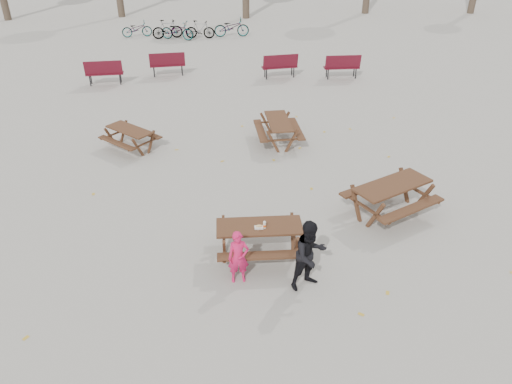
{
  "coord_description": "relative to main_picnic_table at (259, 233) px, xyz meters",
  "views": [
    {
      "loc": [
        -0.67,
        -8.58,
        6.7
      ],
      "look_at": [
        0.0,
        1.0,
        1.0
      ],
      "focal_mm": 35.0,
      "sensor_mm": 36.0,
      "label": 1
    }
  ],
  "objects": [
    {
      "name": "soda_bottle",
      "position": [
        0.1,
        -0.1,
        0.26
      ],
      "size": [
        0.07,
        0.07,
        0.17
      ],
      "color": "silver",
      "rests_on": "main_picnic_table"
    },
    {
      "name": "bread_roll",
      "position": [
        -0.02,
        -0.1,
        0.25
      ],
      "size": [
        0.14,
        0.06,
        0.05
      ],
      "primitive_type": "ellipsoid",
      "color": "tan",
      "rests_on": "food_tray"
    },
    {
      "name": "ground",
      "position": [
        0.0,
        0.0,
        -0.59
      ],
      "size": [
        80.0,
        80.0,
        0.0
      ],
      "primitive_type": "plane",
      "color": "gray",
      "rests_on": "ground"
    },
    {
      "name": "adult",
      "position": [
        0.9,
        -1.03,
        0.16
      ],
      "size": [
        0.9,
        0.83,
        1.5
      ],
      "primitive_type": "imported",
      "rotation": [
        0.0,
        0.0,
        0.46
      ],
      "color": "black",
      "rests_on": "ground"
    },
    {
      "name": "food_tray",
      "position": [
        -0.02,
        -0.1,
        0.21
      ],
      "size": [
        0.18,
        0.11,
        0.03
      ],
      "primitive_type": "cube",
      "color": "white",
      "rests_on": "main_picnic_table"
    },
    {
      "name": "picnic_table_far",
      "position": [
        1.04,
        5.72,
        -0.22
      ],
      "size": [
        1.47,
        1.79,
        0.74
      ],
      "primitive_type": null,
      "rotation": [
        0.0,
        0.0,
        1.63
      ],
      "color": "#381D14",
      "rests_on": "ground"
    },
    {
      "name": "picnic_table_north",
      "position": [
        -3.52,
        5.56,
        -0.26
      ],
      "size": [
        1.97,
        1.94,
        0.66
      ],
      "primitive_type": null,
      "rotation": [
        0.0,
        0.0,
        -0.73
      ],
      "color": "#381D14",
      "rests_on": "ground"
    },
    {
      "name": "child",
      "position": [
        -0.47,
        -0.79,
        -0.01
      ],
      "size": [
        0.44,
        0.31,
        1.16
      ],
      "primitive_type": "imported",
      "rotation": [
        0.0,
        0.0,
        0.07
      ],
      "color": "#D71A54",
      "rests_on": "ground"
    },
    {
      "name": "main_picnic_table",
      "position": [
        0.0,
        0.0,
        0.0
      ],
      "size": [
        1.8,
        1.45,
        0.78
      ],
      "color": "#381D14",
      "rests_on": "ground"
    },
    {
      "name": "picnic_table_east",
      "position": [
        3.28,
        1.41,
        -0.17
      ],
      "size": [
        2.45,
        2.3,
        0.84
      ],
      "primitive_type": null,
      "rotation": [
        0.0,
        0.0,
        0.49
      ],
      "color": "#381D14",
      "rests_on": "ground"
    },
    {
      "name": "bicycle_row",
      "position": [
        -2.48,
        19.53,
        -0.11
      ],
      "size": [
        7.03,
        1.86,
        1.0
      ],
      "color": "black",
      "rests_on": "ground"
    },
    {
      "name": "park_bench_row",
      "position": [
        -0.56,
        12.26,
        -0.07
      ],
      "size": [
        11.46,
        1.66,
        1.03
      ],
      "color": "maroon",
      "rests_on": "ground"
    },
    {
      "name": "fallen_leaves",
      "position": [
        0.5,
        2.5,
        -0.58
      ],
      "size": [
        11.0,
        11.0,
        0.01
      ],
      "primitive_type": null,
      "color": "gold",
      "rests_on": "ground"
    }
  ]
}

